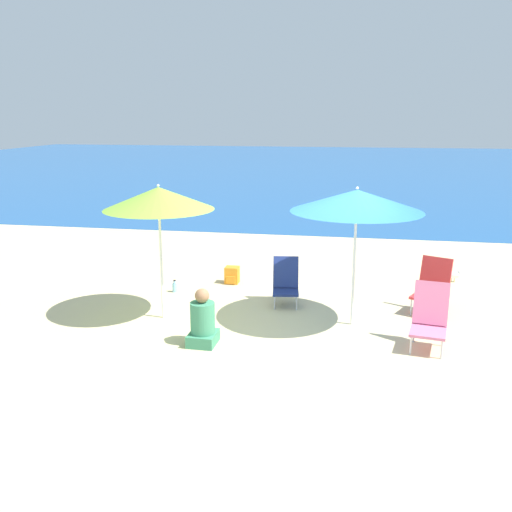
# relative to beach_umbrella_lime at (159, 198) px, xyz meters

# --- Properties ---
(ground_plane) EXTENTS (60.00, 60.00, 0.00)m
(ground_plane) POSITION_rel_beach_umbrella_lime_xyz_m (2.28, -0.16, -1.82)
(ground_plane) COLOR beige
(sea_water) EXTENTS (60.00, 40.00, 0.01)m
(sea_water) POSITION_rel_beach_umbrella_lime_xyz_m (2.28, 26.33, -1.82)
(sea_water) COLOR #1E5699
(sea_water) RESTS_ON ground
(beach_umbrella_lime) EXTENTS (1.61, 1.61, 2.03)m
(beach_umbrella_lime) POSITION_rel_beach_umbrella_lime_xyz_m (0.00, 0.00, 0.00)
(beach_umbrella_lime) COLOR white
(beach_umbrella_lime) RESTS_ON ground
(beach_umbrella_blue) EXTENTS (1.87, 1.87, 2.03)m
(beach_umbrella_blue) POSITION_rel_beach_umbrella_lime_xyz_m (2.82, 0.23, 0.01)
(beach_umbrella_blue) COLOR white
(beach_umbrella_blue) RESTS_ON ground
(beach_chair_red) EXTENTS (0.66, 0.71, 0.85)m
(beach_chair_red) POSITION_rel_beach_umbrella_lime_xyz_m (4.02, 0.99, -1.39)
(beach_chair_red) COLOR silver
(beach_chair_red) RESTS_ON ground
(beach_chair_pink) EXTENTS (0.55, 0.68, 0.85)m
(beach_chair_pink) POSITION_rel_beach_umbrella_lime_xyz_m (3.83, -0.43, -1.41)
(beach_chair_pink) COLOR silver
(beach_chair_pink) RESTS_ON ground
(beach_chair_navy) EXTENTS (0.48, 0.60, 0.75)m
(beach_chair_navy) POSITION_rel_beach_umbrella_lime_xyz_m (1.74, 0.98, -1.45)
(beach_chair_navy) COLOR silver
(beach_chair_navy) RESTS_ON ground
(person_seated_near) EXTENTS (0.37, 0.44, 0.78)m
(person_seated_near) POSITION_rel_beach_umbrella_lime_xyz_m (0.87, -0.88, -1.51)
(person_seated_near) COLOR #3F8C66
(person_seated_near) RESTS_ON ground
(backpack_orange) EXTENTS (0.24, 0.25, 0.30)m
(backpack_orange) POSITION_rel_beach_umbrella_lime_xyz_m (0.63, 1.96, -1.67)
(backpack_orange) COLOR orange
(backpack_orange) RESTS_ON ground
(water_bottle) EXTENTS (0.09, 0.09, 0.22)m
(water_bottle) POSITION_rel_beach_umbrella_lime_xyz_m (-0.23, 1.25, -1.74)
(water_bottle) COLOR #8CCCEA
(water_bottle) RESTS_ON ground
(seagull) EXTENTS (0.27, 0.11, 0.23)m
(seagull) POSITION_rel_beach_umbrella_lime_xyz_m (4.62, 2.76, -1.68)
(seagull) COLOR gold
(seagull) RESTS_ON ground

